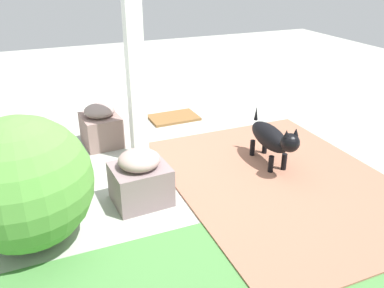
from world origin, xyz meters
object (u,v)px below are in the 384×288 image
(stone_planter_mid, at_px, (140,179))
(stone_planter_nearest, at_px, (101,126))
(dog, at_px, (272,138))
(round_shrub, at_px, (24,184))
(doormat, at_px, (174,118))
(porch_pillar, at_px, (133,40))

(stone_planter_mid, bearing_deg, stone_planter_nearest, -86.66)
(stone_planter_nearest, height_order, dog, dog)
(round_shrub, xyz_separation_m, doormat, (-1.70, -1.79, -0.44))
(round_shrub, bearing_deg, stone_planter_nearest, -118.44)
(porch_pillar, xyz_separation_m, round_shrub, (1.03, 0.93, -0.69))
(stone_planter_nearest, relative_size, round_shrub, 0.49)
(dog, xyz_separation_m, doormat, (0.41, -1.49, -0.27))
(doormat, bearing_deg, stone_planter_nearest, 22.65)
(stone_planter_nearest, bearing_deg, doormat, -157.35)
(stone_planter_nearest, distance_m, stone_planter_mid, 1.21)
(stone_planter_nearest, bearing_deg, porch_pillar, 121.26)
(stone_planter_nearest, xyz_separation_m, dog, (-1.35, 1.10, 0.08))
(round_shrub, distance_m, doormat, 2.50)
(round_shrub, bearing_deg, doormat, -133.56)
(stone_planter_nearest, xyz_separation_m, stone_planter_mid, (-0.07, 1.21, 0.00))
(stone_planter_nearest, distance_m, doormat, 1.04)
(stone_planter_nearest, height_order, doormat, stone_planter_nearest)
(dog, distance_m, doormat, 1.57)
(porch_pillar, xyz_separation_m, doormat, (-0.66, -0.85, -1.12))
(round_shrub, relative_size, doormat, 1.57)
(round_shrub, relative_size, dog, 1.26)
(stone_planter_mid, distance_m, doormat, 1.84)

